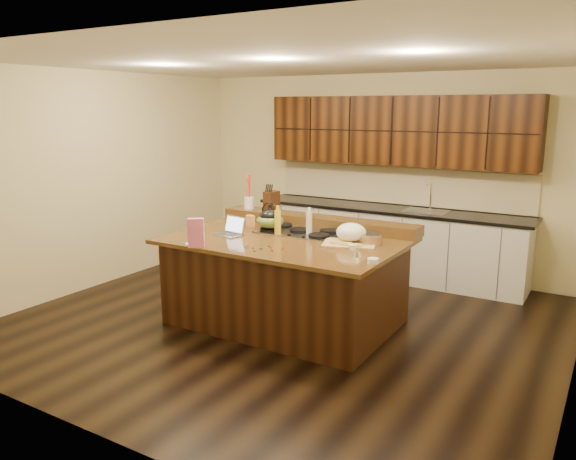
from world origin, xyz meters
The scene contains 33 objects.
room centered at (0.00, 0.00, 1.35)m, with size 5.52×5.02×2.72m.
island centered at (0.00, 0.00, 0.46)m, with size 2.40×1.60×0.92m.
back_ledge centered at (0.00, 0.70, 0.98)m, with size 2.40×0.30×0.12m, color black.
cooktop centered at (0.00, 0.30, 0.94)m, with size 0.92×0.52×0.05m.
back_counter centered at (0.30, 2.23, 0.98)m, with size 3.70×0.66×2.40m.
kettle centered at (-0.30, 0.17, 1.07)m, with size 0.24×0.24×0.22m, color black.
green_bowl centered at (-0.30, 0.17, 1.05)m, with size 0.29×0.29×0.16m, color #5B7A30.
laptop centered at (-0.58, -0.15, 0.97)m, with size 0.31×0.27×0.19m.
oil_bottle centered at (-0.14, 0.07, 1.06)m, with size 0.07×0.07×0.27m, color yellow.
vinegar_bottle centered at (0.13, 0.26, 1.04)m, with size 0.06×0.06×0.25m, color silver.
wooden_tray centered at (0.68, 0.14, 1.01)m, with size 0.60×0.51×0.21m.
ramekin_a centered at (1.15, -0.42, 0.94)m, with size 0.10×0.10×0.04m, color white.
ramekin_b centered at (0.79, -0.04, 0.94)m, with size 0.10×0.10×0.04m, color white.
ramekin_c centered at (0.63, 0.14, 0.94)m, with size 0.10×0.10×0.04m, color white.
strainer_bowl centered at (0.84, 0.22, 0.97)m, with size 0.24×0.24×0.09m, color #996B3F.
kitchen_timer centered at (0.94, -0.28, 0.96)m, with size 0.08×0.08×0.07m, color silver.
pink_bag centered at (-0.55, -0.76, 1.06)m, with size 0.15×0.08×0.28m, color #D6648B.
candy_plate centered at (-0.64, -0.69, 0.93)m, with size 0.18×0.18×0.01m, color white.
package_box centered at (-0.65, 0.30, 0.98)m, with size 0.09×0.06×0.13m, color gold.
utensil_crock centered at (-0.95, 0.70, 1.11)m, with size 0.12×0.12×0.14m, color white.
knife_block centered at (-0.62, 0.70, 1.16)m, with size 0.12×0.20×0.24m, color black.
gumdrop_0 centered at (0.22, -0.42, 0.93)m, with size 0.02×0.02×0.02m, color red.
gumdrop_1 centered at (0.03, -0.62, 0.93)m, with size 0.02×0.02×0.02m, color #198C26.
gumdrop_2 centered at (-0.15, -0.51, 0.93)m, with size 0.02×0.02×0.02m, color red.
gumdrop_3 centered at (-0.10, -0.55, 0.93)m, with size 0.02×0.02×0.02m, color #198C26.
gumdrop_4 centered at (0.05, -0.39, 0.93)m, with size 0.02×0.02×0.02m, color red.
gumdrop_5 centered at (-0.14, -0.48, 0.93)m, with size 0.02×0.02×0.02m, color #198C26.
gumdrop_6 centered at (-0.04, -0.54, 0.93)m, with size 0.02×0.02×0.02m, color red.
gumdrop_7 centered at (0.08, -0.41, 0.93)m, with size 0.02×0.02×0.02m, color #198C26.
gumdrop_8 centered at (0.03, -0.52, 0.93)m, with size 0.02×0.02×0.02m, color red.
gumdrop_9 centered at (0.02, -0.61, 0.93)m, with size 0.02×0.02×0.02m, color #198C26.
gumdrop_10 centered at (0.16, -0.51, 0.93)m, with size 0.02×0.02×0.02m, color red.
gumdrop_11 centered at (0.03, -0.49, 0.93)m, with size 0.02×0.02×0.02m, color #198C26.
Camera 1 is at (2.95, -4.84, 2.25)m, focal length 35.00 mm.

